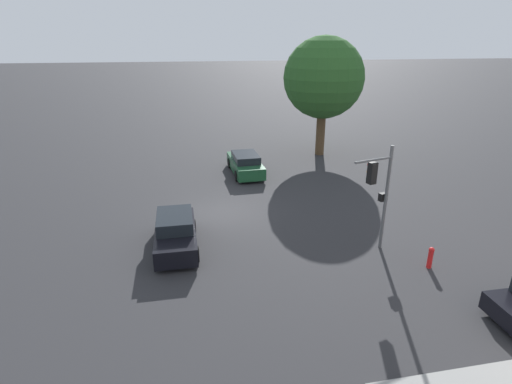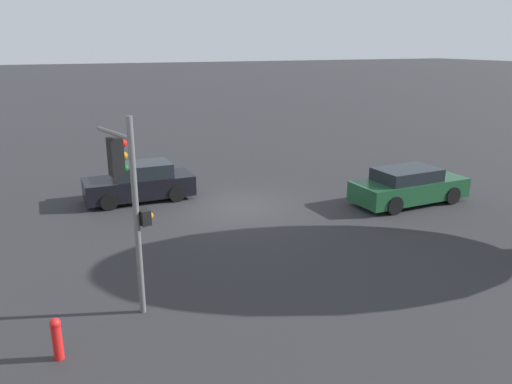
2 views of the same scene
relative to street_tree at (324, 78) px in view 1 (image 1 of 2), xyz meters
The scene contains 6 objects.
ground_plane 14.74m from the street_tree, 41.94° to the right, with size 300.00×300.00×0.00m, color #28282B.
street_tree is the anchor object (origin of this frame).
traffic_signal 15.76m from the street_tree, 10.86° to the right, with size 0.89×1.93×4.67m.
crossing_car_0 9.24m from the street_tree, 60.75° to the right, with size 4.78×2.04×1.44m.
crossing_car_1 18.35m from the street_tree, 40.31° to the right, with size 4.30×1.86×1.53m.
fire_hydrant 17.97m from the street_tree, ahead, with size 0.22×0.22×0.92m.
Camera 1 is at (19.51, -1.85, 8.73)m, focal length 28.00 mm.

